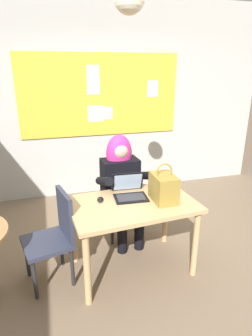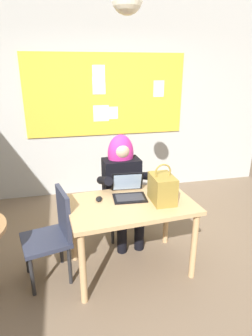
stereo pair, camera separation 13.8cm
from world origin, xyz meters
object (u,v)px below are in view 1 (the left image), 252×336
object	(u,v)px
chair_at_desk	(118,194)
chair_spare_by_window	(55,233)
person_costumed	(122,180)
computer_mouse	(100,199)
desk_main	(133,212)
laptop	(130,191)
handbag	(164,188)

from	to	relation	value
chair_at_desk	chair_spare_by_window	world-z (taller)	chair_spare_by_window
person_costumed	computer_mouse	bearing A→B (deg)	-38.45
chair_at_desk	computer_mouse	distance (m)	0.74
computer_mouse	person_costumed	bearing A→B (deg)	67.78
desk_main	laptop	size ratio (longest dim) A/B	3.62
computer_mouse	handbag	distance (m)	0.61
laptop	chair_spare_by_window	distance (m)	0.81
desk_main	handbag	world-z (taller)	handbag
desk_main	handbag	size ratio (longest dim) A/B	3.26
handbag	chair_spare_by_window	distance (m)	1.10
person_costumed	laptop	size ratio (longest dim) A/B	3.64
chair_spare_by_window	computer_mouse	bearing A→B (deg)	174.52
chair_at_desk	desk_main	bearing A→B (deg)	-8.88
computer_mouse	chair_spare_by_window	distance (m)	0.52
person_costumed	laptop	xyz separation A→B (m)	(-0.04, -0.45, 0.06)
person_costumed	computer_mouse	size ratio (longest dim) A/B	11.91
handbag	person_costumed	bearing A→B (deg)	110.73
laptop	handbag	size ratio (longest dim) A/B	0.90
person_costumed	computer_mouse	xyz separation A→B (m)	(-0.34, -0.48, 0.03)
desk_main	handbag	xyz separation A→B (m)	(0.29, -0.04, 0.24)
person_costumed	handbag	xyz separation A→B (m)	(0.24, -0.63, 0.15)
computer_mouse	laptop	bearing A→B (deg)	19.14
person_costumed	chair_at_desk	bearing A→B (deg)	-177.93
desk_main	chair_spare_by_window	world-z (taller)	chair_spare_by_window
laptop	computer_mouse	bearing A→B (deg)	-169.77
chair_at_desk	computer_mouse	world-z (taller)	chair_at_desk
person_costumed	chair_spare_by_window	bearing A→B (deg)	-58.49
desk_main	person_costumed	distance (m)	0.61
laptop	chair_spare_by_window	bearing A→B (deg)	-168.79
person_costumed	chair_spare_by_window	world-z (taller)	person_costumed
laptop	computer_mouse	xyz separation A→B (m)	(-0.30, -0.03, -0.03)
desk_main	handbag	distance (m)	0.38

